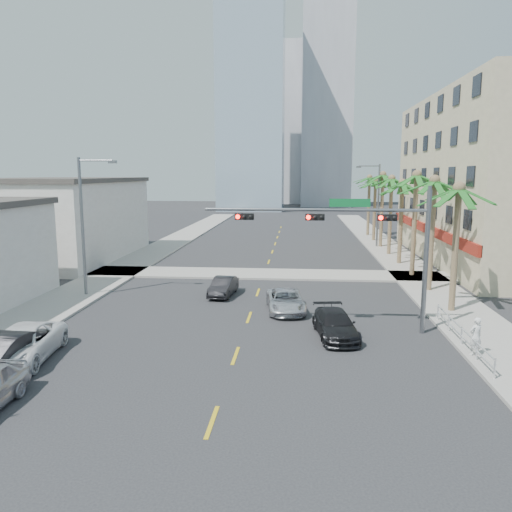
{
  "coord_description": "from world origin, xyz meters",
  "views": [
    {
      "loc": [
        2.73,
        -16.9,
        7.95
      ],
      "look_at": [
        0.39,
        10.02,
        3.5
      ],
      "focal_mm": 35.0,
      "sensor_mm": 36.0,
      "label": 1
    }
  ],
  "objects_px": {
    "traffic_signal_mast": "(361,233)",
    "car_parked_far": "(22,345)",
    "car_lane_right": "(335,324)",
    "car_lane_left": "(223,287)",
    "pedestrian": "(476,336)",
    "car_lane_center": "(286,301)"
  },
  "relations": [
    {
      "from": "car_lane_right",
      "to": "pedestrian",
      "type": "relative_size",
      "value": 2.61
    },
    {
      "from": "car_lane_left",
      "to": "car_lane_center",
      "type": "height_order",
      "value": "car_lane_center"
    },
    {
      "from": "car_lane_center",
      "to": "car_lane_right",
      "type": "distance_m",
      "value": 5.17
    },
    {
      "from": "traffic_signal_mast",
      "to": "car_parked_far",
      "type": "bearing_deg",
      "value": -160.16
    },
    {
      "from": "car_lane_left",
      "to": "car_lane_right",
      "type": "distance_m",
      "value": 10.44
    },
    {
      "from": "car_lane_left",
      "to": "pedestrian",
      "type": "height_order",
      "value": "pedestrian"
    },
    {
      "from": "car_parked_far",
      "to": "car_lane_center",
      "type": "xyz_separation_m",
      "value": [
        11.06,
        8.88,
        -0.11
      ]
    },
    {
      "from": "car_lane_center",
      "to": "pedestrian",
      "type": "relative_size",
      "value": 2.65
    },
    {
      "from": "car_lane_left",
      "to": "car_parked_far",
      "type": "bearing_deg",
      "value": -113.19
    },
    {
      "from": "pedestrian",
      "to": "car_lane_left",
      "type": "bearing_deg",
      "value": -61.31
    },
    {
      "from": "car_parked_far",
      "to": "car_lane_center",
      "type": "distance_m",
      "value": 14.18
    },
    {
      "from": "car_parked_far",
      "to": "car_lane_right",
      "type": "height_order",
      "value": "car_parked_far"
    },
    {
      "from": "traffic_signal_mast",
      "to": "car_parked_far",
      "type": "height_order",
      "value": "traffic_signal_mast"
    },
    {
      "from": "traffic_signal_mast",
      "to": "car_lane_right",
      "type": "height_order",
      "value": "traffic_signal_mast"
    },
    {
      "from": "car_parked_far",
      "to": "car_lane_center",
      "type": "bearing_deg",
      "value": 32.08
    },
    {
      "from": "pedestrian",
      "to": "car_lane_right",
      "type": "bearing_deg",
      "value": -44.08
    },
    {
      "from": "traffic_signal_mast",
      "to": "pedestrian",
      "type": "xyz_separation_m",
      "value": [
        4.66,
        -3.33,
        -4.07
      ]
    },
    {
      "from": "traffic_signal_mast",
      "to": "car_lane_left",
      "type": "relative_size",
      "value": 3.01
    },
    {
      "from": "car_lane_right",
      "to": "car_lane_left",
      "type": "bearing_deg",
      "value": 122.72
    },
    {
      "from": "car_lane_right",
      "to": "pedestrian",
      "type": "xyz_separation_m",
      "value": [
        5.87,
        -2.37,
        0.35
      ]
    },
    {
      "from": "car_parked_far",
      "to": "traffic_signal_mast",
      "type": "bearing_deg",
      "value": 13.15
    },
    {
      "from": "pedestrian",
      "to": "car_parked_far",
      "type": "bearing_deg",
      "value": -16.19
    }
  ]
}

